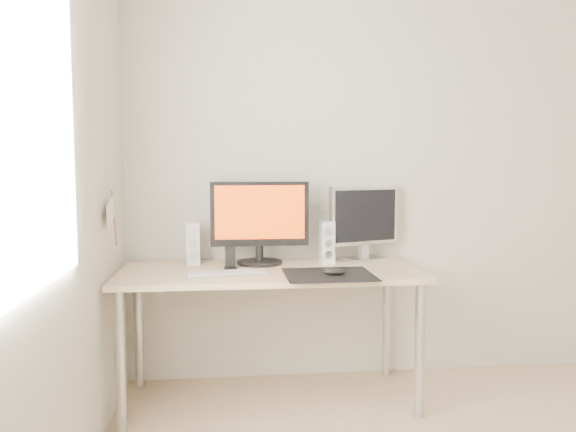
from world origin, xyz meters
TOP-DOWN VIEW (x-y plane):
  - wall_back at (0.00, 1.75)m, footprint 3.50×0.00m
  - wall_left at (-1.75, 0.00)m, footprint 0.00×3.50m
  - window_pane at (-1.74, 0.00)m, footprint 0.00×1.30m
  - mousepad at (-0.64, 1.19)m, footprint 0.45×0.40m
  - mouse at (-0.62, 1.16)m, footprint 0.11×0.07m
  - desk at (-0.93, 1.38)m, footprint 1.60×0.70m
  - main_monitor at (-0.97, 1.54)m, footprint 0.55×0.26m
  - second_monitor at (-0.36, 1.61)m, footprint 0.44×0.22m
  - speaker_left at (-1.34, 1.58)m, footprint 0.08×0.09m
  - speaker_right at (-0.59, 1.54)m, footprint 0.08×0.09m
  - keyboard at (-1.15, 1.25)m, footprint 0.43×0.18m
  - phone_dock at (-1.14, 1.40)m, footprint 0.07×0.06m
  - pennant at (-1.72, 1.24)m, footprint 0.01×0.23m

SIDE VIEW (x-z plane):
  - desk at x=-0.93m, z-range 0.29..1.02m
  - mousepad at x=-0.64m, z-range 0.73..0.73m
  - keyboard at x=-1.15m, z-range 0.73..0.75m
  - mouse at x=-0.62m, z-range 0.73..0.77m
  - phone_dock at x=-1.14m, z-range 0.71..0.83m
  - speaker_left at x=-1.34m, z-range 0.73..0.97m
  - speaker_right at x=-0.59m, z-range 0.73..0.97m
  - second_monitor at x=-0.36m, z-range 0.75..1.19m
  - main_monitor at x=-0.97m, z-range 0.75..1.22m
  - pennant at x=-1.72m, z-range 0.90..1.19m
  - wall_back at x=0.00m, z-range -0.50..3.00m
  - wall_left at x=-1.75m, z-range -0.50..3.00m
  - window_pane at x=-1.74m, z-range 0.85..2.15m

